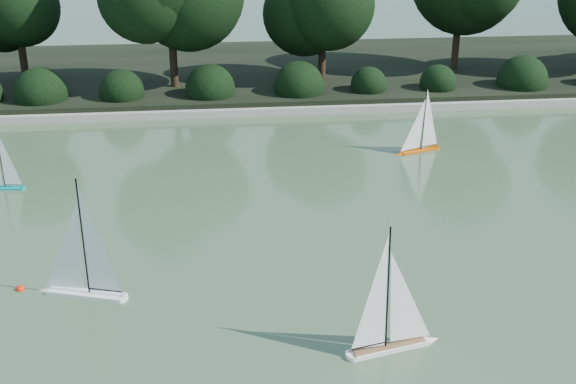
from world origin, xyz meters
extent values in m
plane|color=#344C2E|center=(0.00, 0.00, 0.00)|extent=(80.00, 80.00, 0.00)
cube|color=gray|center=(0.00, 9.00, 0.09)|extent=(40.00, 0.35, 0.18)
cube|color=black|center=(0.00, 13.00, 0.15)|extent=(40.00, 8.00, 0.30)
cylinder|color=black|center=(-7.00, 11.80, 0.68)|extent=(0.20, 0.20, 1.37)
sphere|color=black|center=(-7.00, 11.80, 2.38)|extent=(2.24, 2.24, 2.24)
cylinder|color=black|center=(-3.00, 10.90, 0.83)|extent=(0.20, 0.20, 1.66)
cylinder|color=black|center=(1.00, 11.40, 0.63)|extent=(0.20, 0.20, 1.26)
sphere|color=black|center=(1.00, 11.40, 2.21)|extent=(2.10, 2.10, 2.10)
cylinder|color=black|center=(5.00, 12.10, 0.86)|extent=(0.20, 0.20, 1.73)
sphere|color=black|center=(-6.00, 9.90, 0.45)|extent=(1.10, 1.10, 1.10)
sphere|color=black|center=(-4.00, 9.90, 0.45)|extent=(1.10, 1.10, 1.10)
sphere|color=black|center=(-2.00, 9.90, 0.45)|extent=(1.10, 1.10, 1.10)
sphere|color=black|center=(0.00, 9.90, 0.45)|extent=(1.10, 1.10, 1.10)
sphere|color=black|center=(2.00, 9.90, 0.45)|extent=(1.10, 1.10, 1.10)
sphere|color=black|center=(4.00, 9.90, 0.45)|extent=(1.10, 1.10, 1.10)
sphere|color=black|center=(6.00, 9.90, 0.45)|extent=(1.10, 1.10, 1.10)
cube|color=white|center=(-3.87, 0.66, 0.05)|extent=(1.07, 0.54, 0.11)
cone|color=white|center=(-4.45, 0.85, 0.05)|extent=(0.27, 0.27, 0.21)
cylinder|color=white|center=(-3.37, 0.49, 0.05)|extent=(0.16, 0.16, 0.11)
cylinder|color=black|center=(-3.82, 0.64, 0.92)|extent=(0.03, 0.03, 1.63)
cylinder|color=black|center=(-3.60, 0.56, 0.17)|extent=(0.46, 0.17, 0.02)
cube|color=white|center=(-0.13, -1.01, 0.05)|extent=(1.01, 0.42, 0.10)
cone|color=white|center=(0.43, -0.88, 0.05)|extent=(0.24, 0.24, 0.20)
cylinder|color=white|center=(-0.61, -1.13, 0.05)|extent=(0.14, 0.14, 0.10)
cube|color=olive|center=(-0.13, -1.01, 0.10)|extent=(0.92, 0.36, 0.01)
cylinder|color=black|center=(-0.18, -1.02, 0.87)|extent=(0.02, 0.02, 1.53)
cylinder|color=black|center=(-0.39, -1.07, 0.16)|extent=(0.45, 0.12, 0.02)
cube|color=#E15408|center=(2.22, 5.91, 0.04)|extent=(0.88, 0.46, 0.09)
cone|color=#E15408|center=(1.74, 5.74, 0.04)|extent=(0.22, 0.22, 0.18)
cylinder|color=#E15408|center=(2.63, 6.05, 0.04)|extent=(0.13, 0.13, 0.09)
cylinder|color=black|center=(2.26, 5.92, 0.77)|extent=(0.02, 0.02, 1.36)
cylinder|color=black|center=(2.44, 5.99, 0.14)|extent=(0.38, 0.15, 0.01)
cube|color=#079697|center=(-5.92, 4.71, 0.04)|extent=(0.74, 0.25, 0.07)
cylinder|color=#079697|center=(-5.56, 4.66, 0.04)|extent=(0.10, 0.10, 0.07)
cylinder|color=black|center=(-5.89, 4.70, 0.64)|extent=(0.02, 0.02, 1.13)
cylinder|color=black|center=(-5.73, 4.68, 0.12)|extent=(0.33, 0.06, 0.01)
sphere|color=red|center=(-4.78, 0.92, 0.00)|extent=(0.13, 0.13, 0.13)
camera|label=1|loc=(-2.12, -7.99, 4.95)|focal=45.00mm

